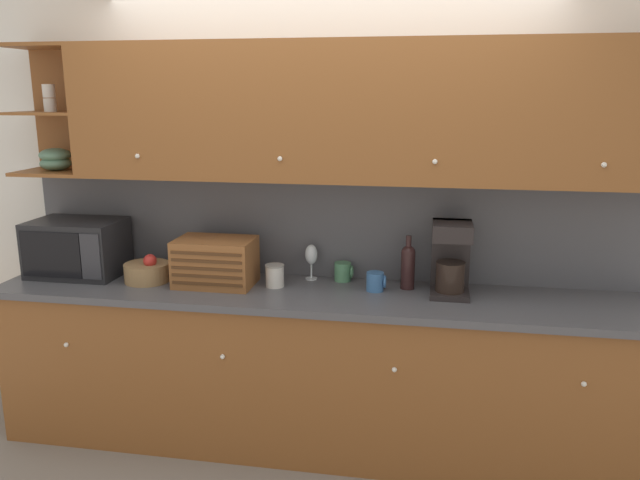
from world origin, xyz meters
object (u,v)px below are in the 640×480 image
(microwave, at_px, (77,248))
(fruit_basket, at_px, (147,272))
(mug_blue_second, at_px, (376,282))
(storage_canister, at_px, (275,276))
(mug, at_px, (343,272))
(wine_glass, at_px, (311,256))
(bread_box, at_px, (216,262))
(wine_bottle, at_px, (408,265))
(coffee_maker, at_px, (451,257))

(microwave, height_order, fruit_basket, microwave)
(mug_blue_second, bearing_deg, storage_canister, -177.80)
(storage_canister, relative_size, mug, 1.16)
(fruit_basket, bearing_deg, wine_glass, 12.94)
(mug, bearing_deg, mug_blue_second, -37.69)
(bread_box, distance_m, mug, 0.73)
(wine_glass, bearing_deg, bread_box, -158.62)
(microwave, bearing_deg, wine_glass, 6.18)
(storage_canister, distance_m, wine_glass, 0.26)
(bread_box, relative_size, storage_canister, 3.45)
(microwave, height_order, wine_glass, microwave)
(wine_bottle, distance_m, coffee_maker, 0.24)
(fruit_basket, distance_m, wine_bottle, 1.49)
(coffee_maker, bearing_deg, storage_canister, -177.60)
(fruit_basket, xyz_separation_m, coffee_maker, (1.71, 0.07, 0.15))
(microwave, distance_m, mug, 1.59)
(microwave, relative_size, mug, 4.85)
(microwave, relative_size, coffee_maker, 1.32)
(bread_box, bearing_deg, mug, 15.90)
(microwave, relative_size, fruit_basket, 2.04)
(mug, distance_m, coffee_maker, 0.63)
(mug, bearing_deg, storage_canister, -153.93)
(fruit_basket, height_order, storage_canister, fruit_basket)
(wine_glass, bearing_deg, coffee_maker, -9.94)
(mug_blue_second, relative_size, wine_bottle, 0.36)
(microwave, height_order, mug_blue_second, microwave)
(fruit_basket, bearing_deg, mug_blue_second, 2.41)
(microwave, xyz_separation_m, storage_canister, (1.21, -0.03, -0.10))
(wine_glass, relative_size, coffee_maker, 0.52)
(microwave, bearing_deg, bread_box, -3.27)
(coffee_maker, bearing_deg, mug_blue_second, -177.32)
(coffee_maker, bearing_deg, microwave, -179.68)
(bread_box, distance_m, storage_canister, 0.34)
(microwave, distance_m, wine_glass, 1.40)
(mug, bearing_deg, coffee_maker, -12.86)
(mug, distance_m, wine_bottle, 0.39)
(bread_box, relative_size, coffee_maker, 1.09)
(microwave, relative_size, wine_bottle, 1.75)
(storage_canister, height_order, coffee_maker, coffee_maker)
(coffee_maker, bearing_deg, bread_box, -177.26)
(fruit_basket, bearing_deg, mug, 10.75)
(fruit_basket, relative_size, mug_blue_second, 2.40)
(bread_box, relative_size, mug_blue_second, 4.05)
(bread_box, xyz_separation_m, mug, (0.70, 0.20, -0.08))
(fruit_basket, bearing_deg, coffee_maker, 2.47)
(fruit_basket, distance_m, wine_glass, 0.95)
(bread_box, relative_size, wine_bottle, 1.45)
(microwave, height_order, coffee_maker, coffee_maker)
(bread_box, xyz_separation_m, storage_canister, (0.34, 0.02, -0.07))
(storage_canister, relative_size, mug_blue_second, 1.17)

